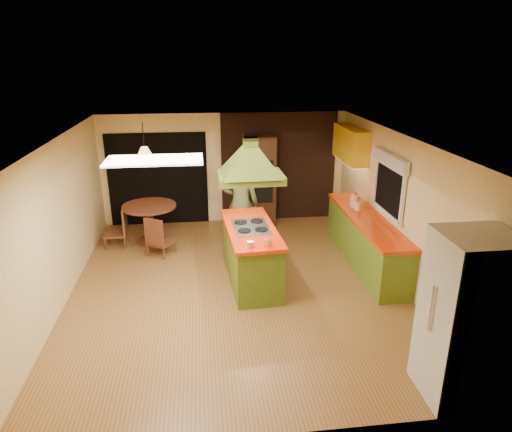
{
  "coord_description": "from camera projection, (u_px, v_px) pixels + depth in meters",
  "views": [
    {
      "loc": [
        -0.52,
        -6.89,
        3.76
      ],
      "look_at": [
        0.36,
        0.28,
        1.15
      ],
      "focal_mm": 32.0,
      "sensor_mm": 36.0,
      "label": 1
    }
  ],
  "objects": [
    {
      "name": "ground",
      "position": [
        237.0,
        286.0,
        7.76
      ],
      "size": [
        6.5,
        6.5,
        0.0
      ],
      "primitive_type": "plane",
      "color": "olive",
      "rests_on": "ground"
    },
    {
      "name": "room_walls",
      "position": [
        236.0,
        217.0,
        7.34
      ],
      "size": [
        5.5,
        6.5,
        6.5
      ],
      "color": "#F8E8B2",
      "rests_on": "ground"
    },
    {
      "name": "ceiling_plane",
      "position": [
        235.0,
        140.0,
        6.91
      ],
      "size": [
        6.5,
        6.5,
        0.0
      ],
      "primitive_type": "plane",
      "rotation": [
        3.14,
        0.0,
        0.0
      ],
      "color": "silver",
      "rests_on": "room_walls"
    },
    {
      "name": "brick_panel",
      "position": [
        279.0,
        167.0,
        10.5
      ],
      "size": [
        2.64,
        0.03,
        2.5
      ],
      "primitive_type": "cube",
      "color": "#381E14",
      "rests_on": "ground"
    },
    {
      "name": "nook_opening",
      "position": [
        158.0,
        179.0,
        10.25
      ],
      "size": [
        2.2,
        0.03,
        2.1
      ],
      "primitive_type": "cube",
      "color": "black",
      "rests_on": "ground"
    },
    {
      "name": "right_counter",
      "position": [
        366.0,
        240.0,
        8.45
      ],
      "size": [
        0.62,
        3.05,
        0.92
      ],
      "color": "olive",
      "rests_on": "ground"
    },
    {
      "name": "upper_cabinets",
      "position": [
        350.0,
        144.0,
        9.45
      ],
      "size": [
        0.34,
        1.4,
        0.7
      ],
      "primitive_type": "cube",
      "color": "yellow",
      "rests_on": "room_walls"
    },
    {
      "name": "window_right",
      "position": [
        390.0,
        174.0,
        7.84
      ],
      "size": [
        0.12,
        1.35,
        1.06
      ],
      "color": "black",
      "rests_on": "room_walls"
    },
    {
      "name": "fluor_panel",
      "position": [
        154.0,
        160.0,
        5.67
      ],
      "size": [
        1.2,
        0.6,
        0.03
      ],
      "primitive_type": "cube",
      "color": "white",
      "rests_on": "ceiling_plane"
    },
    {
      "name": "kitchen_island",
      "position": [
        251.0,
        254.0,
        7.79
      ],
      "size": [
        0.92,
        2.04,
        1.01
      ],
      "rotation": [
        0.0,
        0.0,
        0.06
      ],
      "color": "#536D1B",
      "rests_on": "ground"
    },
    {
      "name": "range_hood",
      "position": [
        250.0,
        153.0,
        7.2
      ],
      "size": [
        1.06,
        0.77,
        0.8
      ],
      "rotation": [
        0.0,
        0.0,
        0.02
      ],
      "color": "#556719",
      "rests_on": "ceiling_plane"
    },
    {
      "name": "man",
      "position": [
        241.0,
        204.0,
        8.89
      ],
      "size": [
        0.78,
        0.58,
        1.93
      ],
      "primitive_type": "imported",
      "rotation": [
        0.0,
        0.0,
        2.95
      ],
      "color": "#4B562D",
      "rests_on": "ground"
    },
    {
      "name": "refrigerator",
      "position": [
        467.0,
        318.0,
        5.02
      ],
      "size": [
        0.83,
        0.78,
        1.99
      ],
      "primitive_type": "cube",
      "rotation": [
        0.0,
        0.0,
        -0.01
      ],
      "color": "silver",
      "rests_on": "ground"
    },
    {
      "name": "wall_oven",
      "position": [
        259.0,
        181.0,
        10.26
      ],
      "size": [
        0.69,
        0.61,
        2.04
      ],
      "rotation": [
        0.0,
        0.0,
        0.02
      ],
      "color": "#462716",
      "rests_on": "ground"
    },
    {
      "name": "dining_table",
      "position": [
        150.0,
        216.0,
        9.37
      ],
      "size": [
        1.09,
        1.09,
        0.81
      ],
      "rotation": [
        0.0,
        0.0,
        -0.17
      ],
      "color": "brown",
      "rests_on": "ground"
    },
    {
      "name": "chair_left",
      "position": [
        115.0,
        227.0,
        9.25
      ],
      "size": [
        0.45,
        0.45,
        0.81
      ],
      "primitive_type": null,
      "rotation": [
        0.0,
        0.0,
        -1.56
      ],
      "color": "brown",
      "rests_on": "ground"
    },
    {
      "name": "chair_near",
      "position": [
        161.0,
        235.0,
        8.85
      ],
      "size": [
        0.6,
        0.6,
        0.8
      ],
      "primitive_type": null,
      "rotation": [
        0.0,
        0.0,
        2.59
      ],
      "color": "brown",
      "rests_on": "ground"
    },
    {
      "name": "pendant_lamp",
      "position": [
        145.0,
        152.0,
        8.92
      ],
      "size": [
        0.42,
        0.42,
        0.22
      ],
      "primitive_type": "cone",
      "rotation": [
        0.0,
        0.0,
        -0.25
      ],
      "color": "#FF9E3F",
      "rests_on": "ceiling_plane"
    },
    {
      "name": "canister_large",
      "position": [
        355.0,
        201.0,
        8.79
      ],
      "size": [
        0.19,
        0.19,
        0.24
      ],
      "primitive_type": "cylinder",
      "rotation": [
        0.0,
        0.0,
        0.13
      ],
      "color": "#F8E1C7",
      "rests_on": "right_counter"
    },
    {
      "name": "canister_medium",
      "position": [
        353.0,
        201.0,
        8.89
      ],
      "size": [
        0.15,
        0.15,
        0.19
      ],
      "primitive_type": "cylinder",
      "rotation": [
        0.0,
        0.0,
        0.09
      ],
      "color": "#F4DEC4",
      "rests_on": "right_counter"
    },
    {
      "name": "canister_small",
      "position": [
        358.0,
        206.0,
        8.64
      ],
      "size": [
        0.17,
        0.17,
        0.17
      ],
      "primitive_type": "cylinder",
      "rotation": [
        0.0,
        0.0,
        0.41
      ],
      "color": "#F4E9C4",
      "rests_on": "right_counter"
    }
  ]
}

